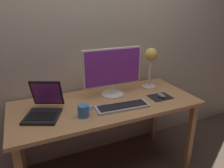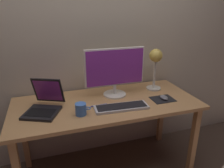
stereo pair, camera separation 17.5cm
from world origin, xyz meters
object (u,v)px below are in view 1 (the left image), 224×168
Objects in this scene: monitor at (113,70)px; mouse at (161,95)px; laptop at (45,105)px; coffee_mug at (83,111)px; keyboard_main at (122,107)px; pen at (99,106)px; desk_lamp at (151,60)px.

monitor is 0.50m from mouse.
laptop is at bearing 173.02° from mouse.
monitor reaches higher than coffee_mug.
monitor is 1.23× the size of keyboard_main.
coffee_mug reaches higher than pen.
laptop is 3.25× the size of coffee_mug.
pen is at bearing -139.50° from monitor.
monitor is at bearing 9.73° from laptop.
laptop is 0.43m from pen.
keyboard_main is 1.14× the size of laptop.
laptop is at bearing -170.27° from monitor.
desk_lamp reaches higher than laptop.
monitor reaches higher than pen.
keyboard_main is at bearing -173.94° from mouse.
pen is (0.17, 0.11, -0.04)m from coffee_mug.
keyboard_main is 3.20× the size of pen.
coffee_mug is at bearing -146.71° from pen.
pen is (-0.16, 0.10, -0.01)m from keyboard_main.
coffee_mug is 0.20m from pen.
monitor is 0.36m from pen.
monitor is at bearing -176.17° from desk_lamp.
laptop is (-0.62, -0.11, -0.18)m from monitor.
pen is at bearing -8.48° from laptop.
monitor is 3.94× the size of pen.
mouse is (0.39, -0.23, -0.22)m from monitor.
desk_lamp is at bearing 33.65° from keyboard_main.
coffee_mug is (-0.79, -0.31, -0.24)m from desk_lamp.
desk_lamp is 0.71m from pen.
desk_lamp is at bearing 21.36° from coffee_mug.
mouse is at bearing 3.72° from coffee_mug.
keyboard_main is 0.42m from mouse.
keyboard_main is 1.11× the size of desk_lamp.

